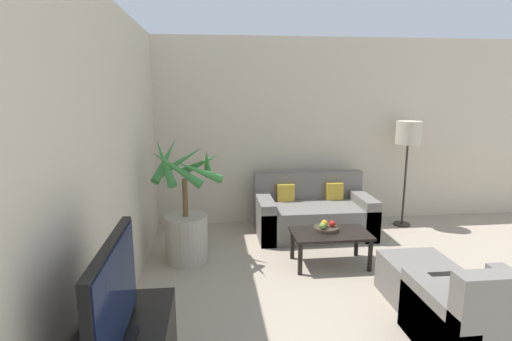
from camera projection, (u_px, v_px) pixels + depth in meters
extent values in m
cube|color=beige|center=(373.00, 131.00, 6.00)|extent=(8.04, 0.06, 2.70)
cube|color=beige|center=(92.00, 180.00, 2.75)|extent=(0.06, 7.49, 2.70)
cube|color=black|center=(113.00, 295.00, 2.04)|extent=(0.05, 0.87, 0.56)
cube|color=#0F1938|center=(119.00, 294.00, 2.04)|extent=(0.01, 0.83, 0.52)
cylinder|color=#ADA393|center=(187.00, 239.00, 4.62)|extent=(0.49, 0.49, 0.55)
cylinder|color=brown|center=(185.00, 198.00, 4.52)|extent=(0.06, 0.06, 0.43)
cone|color=#38843D|center=(207.00, 163.00, 4.47)|extent=(0.10, 0.57, 0.44)
cone|color=#38843D|center=(200.00, 163.00, 4.68)|extent=(0.54, 0.46, 0.36)
cone|color=#38843D|center=(180.00, 161.00, 4.69)|extent=(0.60, 0.23, 0.40)
cone|color=#38843D|center=(166.00, 160.00, 4.51)|extent=(0.32, 0.52, 0.49)
cone|color=#38843D|center=(164.00, 162.00, 4.31)|extent=(0.32, 0.51, 0.50)
cone|color=#38843D|center=(177.00, 169.00, 4.19)|extent=(0.59, 0.23, 0.42)
cone|color=#38843D|center=(199.00, 171.00, 4.25)|extent=(0.54, 0.46, 0.35)
cube|color=slate|center=(313.00, 219.00, 5.48)|extent=(1.56, 0.87, 0.43)
cube|color=slate|center=(308.00, 185.00, 5.75)|extent=(1.56, 0.16, 0.39)
cube|color=slate|center=(265.00, 217.00, 5.39)|extent=(0.20, 0.87, 0.55)
cube|color=slate|center=(361.00, 214.00, 5.54)|extent=(0.20, 0.87, 0.55)
cube|color=gold|center=(286.00, 192.00, 5.61)|extent=(0.24, 0.12, 0.24)
cube|color=gold|center=(334.00, 191.00, 5.68)|extent=(0.24, 0.12, 0.24)
cylinder|color=#2D2823|center=(402.00, 224.00, 5.90)|extent=(0.24, 0.24, 0.03)
cylinder|color=#2D2823|center=(405.00, 185.00, 5.78)|extent=(0.03, 0.03, 1.18)
cylinder|color=beige|center=(409.00, 133.00, 5.63)|extent=(0.35, 0.35, 0.33)
cylinder|color=black|center=(300.00, 259.00, 4.28)|extent=(0.05, 0.05, 0.36)
cylinder|color=black|center=(370.00, 256.00, 4.37)|extent=(0.05, 0.05, 0.36)
cylinder|color=black|center=(292.00, 244.00, 4.69)|extent=(0.05, 0.05, 0.36)
cylinder|color=black|center=(356.00, 241.00, 4.78)|extent=(0.05, 0.05, 0.36)
cube|color=black|center=(331.00, 234.00, 4.49)|extent=(0.87, 0.51, 0.03)
cylinder|color=#42382D|center=(326.00, 229.00, 4.55)|extent=(0.28, 0.28, 0.04)
sphere|color=red|center=(332.00, 224.00, 4.54)|extent=(0.07, 0.07, 0.07)
sphere|color=olive|center=(323.00, 226.00, 4.46)|extent=(0.08, 0.08, 0.08)
sphere|color=orange|center=(324.00, 223.00, 4.54)|extent=(0.08, 0.08, 0.08)
cube|color=slate|center=(480.00, 325.00, 3.03)|extent=(0.91, 0.81, 0.42)
cube|color=slate|center=(435.00, 323.00, 2.97)|extent=(0.16, 0.81, 0.52)
cube|color=slate|center=(417.00, 278.00, 3.81)|extent=(0.60, 0.54, 0.39)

